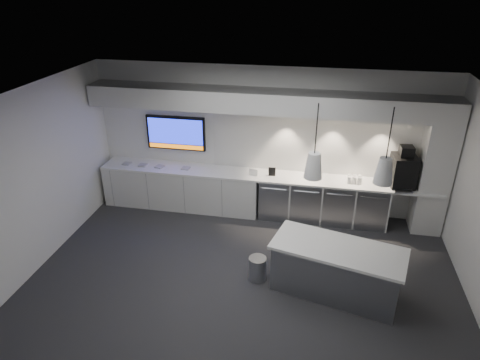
% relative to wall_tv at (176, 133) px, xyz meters
% --- Properties ---
extents(floor, '(7.00, 7.00, 0.00)m').
position_rel_wall_tv_xyz_m(floor, '(1.90, -2.45, -1.56)').
color(floor, '#2B2B2E').
rests_on(floor, ground).
extents(ceiling, '(7.00, 7.00, 0.00)m').
position_rel_wall_tv_xyz_m(ceiling, '(1.90, -2.45, 1.44)').
color(ceiling, black).
rests_on(ceiling, wall_back).
extents(wall_back, '(7.00, 0.00, 7.00)m').
position_rel_wall_tv_xyz_m(wall_back, '(1.90, 0.05, -0.06)').
color(wall_back, white).
rests_on(wall_back, floor).
extents(wall_front, '(7.00, 0.00, 7.00)m').
position_rel_wall_tv_xyz_m(wall_front, '(1.90, -4.95, -0.06)').
color(wall_front, white).
rests_on(wall_front, floor).
extents(wall_left, '(0.00, 7.00, 7.00)m').
position_rel_wall_tv_xyz_m(wall_left, '(-1.60, -2.45, -0.06)').
color(wall_left, white).
rests_on(wall_left, floor).
extents(back_counter, '(6.80, 0.65, 0.04)m').
position_rel_wall_tv_xyz_m(back_counter, '(1.90, -0.27, -0.68)').
color(back_counter, white).
rests_on(back_counter, left_base_cabinets).
extents(left_base_cabinets, '(3.30, 0.63, 0.86)m').
position_rel_wall_tv_xyz_m(left_base_cabinets, '(0.15, -0.27, -1.13)').
color(left_base_cabinets, silver).
rests_on(left_base_cabinets, floor).
extents(fridge_unit_a, '(0.60, 0.61, 0.85)m').
position_rel_wall_tv_xyz_m(fridge_unit_a, '(2.15, -0.27, -1.13)').
color(fridge_unit_a, '#979A9F').
rests_on(fridge_unit_a, floor).
extents(fridge_unit_b, '(0.60, 0.61, 0.85)m').
position_rel_wall_tv_xyz_m(fridge_unit_b, '(2.78, -0.27, -1.13)').
color(fridge_unit_b, '#979A9F').
rests_on(fridge_unit_b, floor).
extents(fridge_unit_c, '(0.60, 0.61, 0.85)m').
position_rel_wall_tv_xyz_m(fridge_unit_c, '(3.41, -0.27, -1.13)').
color(fridge_unit_c, '#979A9F').
rests_on(fridge_unit_c, floor).
extents(fridge_unit_d, '(0.60, 0.61, 0.85)m').
position_rel_wall_tv_xyz_m(fridge_unit_d, '(4.04, -0.27, -1.13)').
color(fridge_unit_d, '#979A9F').
rests_on(fridge_unit_d, floor).
extents(backsplash, '(4.60, 0.03, 1.30)m').
position_rel_wall_tv_xyz_m(backsplash, '(3.10, 0.03, -0.01)').
color(backsplash, silver).
rests_on(backsplash, wall_back).
extents(soffit, '(6.90, 0.60, 0.40)m').
position_rel_wall_tv_xyz_m(soffit, '(1.90, -0.25, 0.84)').
color(soffit, silver).
rests_on(soffit, wall_back).
extents(column, '(0.55, 0.55, 2.60)m').
position_rel_wall_tv_xyz_m(column, '(5.10, -0.25, -0.26)').
color(column, silver).
rests_on(column, floor).
extents(wall_tv, '(1.25, 0.07, 0.72)m').
position_rel_wall_tv_xyz_m(wall_tv, '(0.00, 0.00, 0.00)').
color(wall_tv, black).
rests_on(wall_tv, wall_back).
extents(island, '(2.13, 1.30, 0.84)m').
position_rel_wall_tv_xyz_m(island, '(3.36, -2.49, -1.14)').
color(island, '#979A9F').
rests_on(island, floor).
extents(bin, '(0.30, 0.30, 0.41)m').
position_rel_wall_tv_xyz_m(bin, '(2.12, -2.41, -1.36)').
color(bin, '#979A9F').
rests_on(bin, floor).
extents(coffee_machine, '(0.48, 0.64, 0.79)m').
position_rel_wall_tv_xyz_m(coffee_machine, '(4.54, -0.25, -0.33)').
color(coffee_machine, black).
rests_on(coffee_machine, back_counter).
extents(sign_black, '(0.14, 0.03, 0.18)m').
position_rel_wall_tv_xyz_m(sign_black, '(2.07, -0.30, -0.57)').
color(sign_black, black).
rests_on(sign_black, back_counter).
extents(sign_white, '(0.18, 0.06, 0.14)m').
position_rel_wall_tv_xyz_m(sign_white, '(1.70, -0.35, -0.59)').
color(sign_white, white).
rests_on(sign_white, back_counter).
extents(cup_cluster, '(0.27, 0.17, 0.14)m').
position_rel_wall_tv_xyz_m(cup_cluster, '(3.67, -0.31, -0.59)').
color(cup_cluster, white).
rests_on(cup_cluster, back_counter).
extents(tray_a, '(0.17, 0.17, 0.02)m').
position_rel_wall_tv_xyz_m(tray_a, '(-1.03, -0.31, -0.65)').
color(tray_a, '#ABABAB').
rests_on(tray_a, back_counter).
extents(tray_b, '(0.16, 0.16, 0.02)m').
position_rel_wall_tv_xyz_m(tray_b, '(-0.67, -0.32, -0.65)').
color(tray_b, '#ABABAB').
rests_on(tray_b, back_counter).
extents(tray_c, '(0.20, 0.20, 0.02)m').
position_rel_wall_tv_xyz_m(tray_c, '(-0.29, -0.33, -0.65)').
color(tray_c, '#ABABAB').
rests_on(tray_c, back_counter).
extents(tray_d, '(0.17, 0.17, 0.02)m').
position_rel_wall_tv_xyz_m(tray_d, '(0.27, -0.30, -0.65)').
color(tray_d, '#ABABAB').
rests_on(tray_d, back_counter).
extents(pendant_left, '(0.26, 0.26, 1.07)m').
position_rel_wall_tv_xyz_m(pendant_left, '(2.89, -2.49, 0.59)').
color(pendant_left, silver).
rests_on(pendant_left, ceiling).
extents(pendant_right, '(0.26, 0.26, 1.07)m').
position_rel_wall_tv_xyz_m(pendant_right, '(3.83, -2.49, 0.59)').
color(pendant_right, silver).
rests_on(pendant_right, ceiling).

